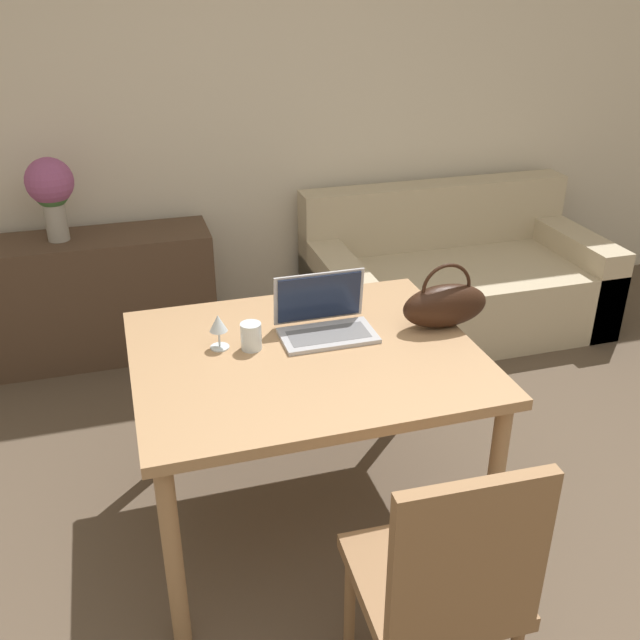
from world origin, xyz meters
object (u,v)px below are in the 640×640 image
Objects in this scene: drinking_glass at (251,336)px; wine_glass at (218,326)px; handbag at (445,305)px; laptop at (324,317)px; couch at (452,282)px; flower_vase at (51,188)px; chair at (445,580)px.

wine_glass reaches higher than drinking_glass.
handbag is at bearing -2.39° from drinking_glass.
laptop reaches higher than drinking_glass.
drinking_glass is (-1.52, -1.37, 0.54)m from couch.
laptop is at bearing 2.77° from wine_glass.
flower_vase is (-0.61, 1.53, 0.14)m from wine_glass.
wine_glass is at bearing -140.86° from couch.
handbag is (0.43, 0.97, 0.33)m from chair.
flower_vase reaches higher than laptop.
wine_glass is at bearing 175.34° from handbag.
couch is at bearing 65.08° from chair.
chair is 7.16× the size of wine_glass.
flower_vase is (-1.47, 1.60, 0.14)m from handbag.
flower_vase reaches higher than wine_glass.
couch is 2.36m from flower_vase.
laptop is 0.41m from wine_glass.
flower_vase is at bearing 114.70° from drinking_glass.
laptop is 3.49× the size of drinking_glass.
couch is 3.95× the size of flower_vase.
flower_vase is at bearing 114.05° from chair.
wine_glass reaches higher than couch.
flower_vase reaches higher than chair.
chair is 0.55× the size of couch.
chair is 1.10m from laptop.
laptop is at bearing -133.15° from couch.
flower_vase is at bearing 132.64° from handbag.
couch is 2.11m from drinking_glass.
wine_glass is (-1.63, -1.33, 0.58)m from couch.
chair is at bearing -67.91° from flower_vase.
flower_vase is at bearing 174.78° from couch.
chair is at bearing -72.22° from drinking_glass.
handbag reaches higher than chair.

